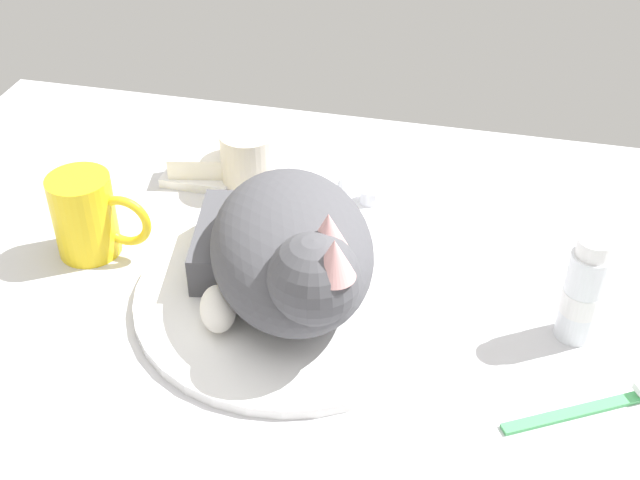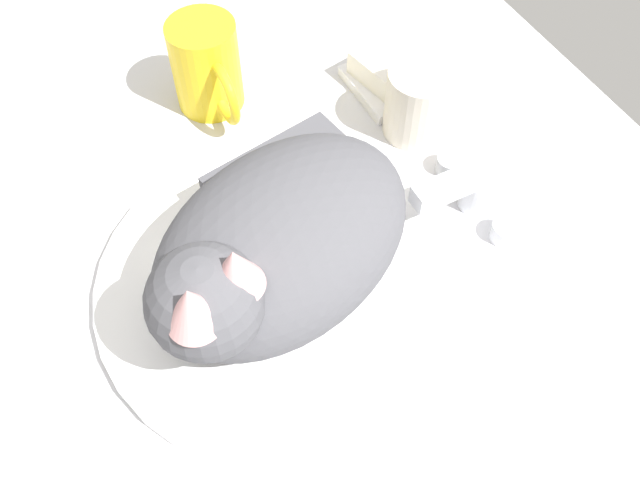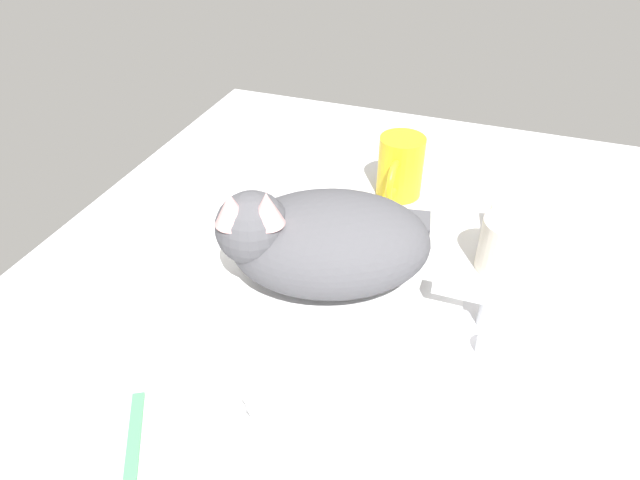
{
  "view_description": "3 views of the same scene",
  "coord_description": "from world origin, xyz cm",
  "px_view_note": "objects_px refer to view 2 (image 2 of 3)",
  "views": [
    {
      "loc": [
        18.19,
        -64.97,
        58.29
      ],
      "look_at": [
        2.11,
        3.62,
        5.62
      ],
      "focal_mm": 46.96,
      "sensor_mm": 36.0,
      "label": 1
    },
    {
      "loc": [
        30.29,
        -12.43,
        53.42
      ],
      "look_at": [
        0.85,
        2.89,
        6.18
      ],
      "focal_mm": 39.58,
      "sensor_mm": 36.0,
      "label": 2
    },
    {
      "loc": [
        50.47,
        16.73,
        47.45
      ],
      "look_at": [
        0.56,
        -1.14,
        7.45
      ],
      "focal_mm": 31.14,
      "sensor_mm": 36.0,
      "label": 3
    }
  ],
  "objects_px": {
    "coffee_mug": "(207,67)",
    "soap_bar": "(385,72)",
    "faucet": "(471,191)",
    "rinse_cup": "(419,102)",
    "cat": "(271,245)"
  },
  "relations": [
    {
      "from": "faucet",
      "to": "rinse_cup",
      "type": "distance_m",
      "value": 0.11
    },
    {
      "from": "coffee_mug",
      "to": "soap_bar",
      "type": "height_order",
      "value": "coffee_mug"
    },
    {
      "from": "faucet",
      "to": "coffee_mug",
      "type": "bearing_deg",
      "value": -146.51
    },
    {
      "from": "cat",
      "to": "rinse_cup",
      "type": "xyz_separation_m",
      "value": [
        -0.11,
        0.21,
        -0.04
      ]
    },
    {
      "from": "faucet",
      "to": "cat",
      "type": "relative_size",
      "value": 0.42
    },
    {
      "from": "cat",
      "to": "rinse_cup",
      "type": "bearing_deg",
      "value": 117.56
    },
    {
      "from": "faucet",
      "to": "rinse_cup",
      "type": "bearing_deg",
      "value": 174.31
    },
    {
      "from": "coffee_mug",
      "to": "rinse_cup",
      "type": "distance_m",
      "value": 0.22
    },
    {
      "from": "cat",
      "to": "coffee_mug",
      "type": "bearing_deg",
      "value": 170.27
    },
    {
      "from": "cat",
      "to": "soap_bar",
      "type": "distance_m",
      "value": 0.28
    },
    {
      "from": "faucet",
      "to": "cat",
      "type": "xyz_separation_m",
      "value": [
        0.0,
        -0.2,
        0.05
      ]
    },
    {
      "from": "cat",
      "to": "coffee_mug",
      "type": "xyz_separation_m",
      "value": [
        -0.24,
        0.04,
        -0.02
      ]
    },
    {
      "from": "faucet",
      "to": "rinse_cup",
      "type": "height_order",
      "value": "rinse_cup"
    },
    {
      "from": "cat",
      "to": "soap_bar",
      "type": "bearing_deg",
      "value": 129.65
    },
    {
      "from": "faucet",
      "to": "soap_bar",
      "type": "height_order",
      "value": "faucet"
    }
  ]
}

